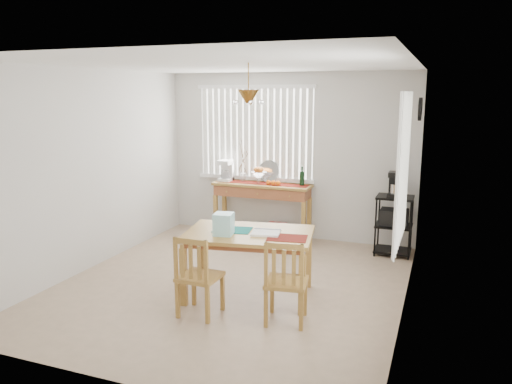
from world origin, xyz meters
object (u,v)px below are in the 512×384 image
at_px(sideboard, 263,197).
at_px(wire_cart, 394,220).
at_px(cart_items, 396,185).
at_px(chair_right, 286,282).
at_px(dining_table, 249,240).
at_px(chair_left, 198,276).

relative_size(sideboard, wire_cart, 1.83).
bearing_deg(sideboard, cart_items, -3.70).
distance_m(wire_cart, chair_right, 2.74).
height_order(wire_cart, cart_items, cart_items).
bearing_deg(cart_items, wire_cart, -90.00).
height_order(sideboard, wire_cart, sideboard).
height_order(cart_items, dining_table, cart_items).
distance_m(sideboard, cart_items, 2.08).
distance_m(sideboard, wire_cart, 2.05).
xyz_separation_m(sideboard, chair_right, (1.26, -2.77, -0.23)).
bearing_deg(chair_left, dining_table, 65.99).
xyz_separation_m(wire_cart, chair_right, (-0.79, -2.63, -0.08)).
bearing_deg(dining_table, chair_right, -40.65).
xyz_separation_m(wire_cart, cart_items, (0.00, 0.01, 0.50)).
xyz_separation_m(cart_items, chair_right, (-0.79, -2.63, -0.58)).
bearing_deg(cart_items, dining_table, -123.16).
bearing_deg(chair_right, cart_items, 73.40).
height_order(wire_cart, chair_left, chair_left).
xyz_separation_m(chair_left, chair_right, (0.90, 0.16, 0.01)).
height_order(cart_items, chair_right, cart_items).
bearing_deg(chair_left, chair_right, 9.84).
bearing_deg(sideboard, chair_right, -65.54).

